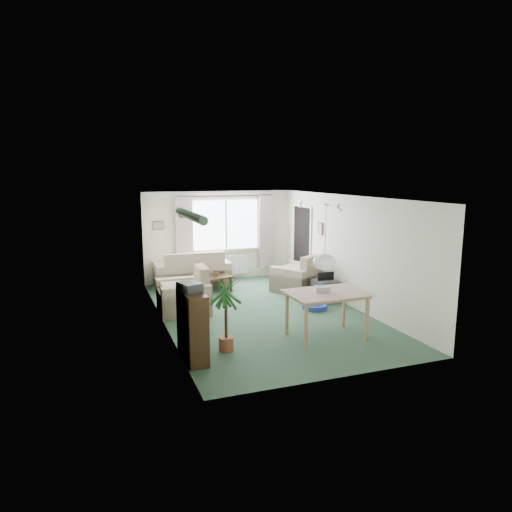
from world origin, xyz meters
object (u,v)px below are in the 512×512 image
object	(u,v)px
armchair_left	(183,290)
dining_table	(326,315)
armchair_corner	(298,273)
pet_bed	(314,307)
sofa	(192,268)
coffee_table	(213,285)
houseplant	(226,315)
tv_cube	(325,290)
bookshelf	(192,325)

from	to	relation	value
armchair_left	dining_table	size ratio (longest dim) A/B	0.83
armchair_corner	pet_bed	size ratio (longest dim) A/B	1.98
sofa	armchair_corner	xyz separation A→B (m)	(2.33, -1.39, -0.00)
coffee_table	armchair_corner	bearing A→B (deg)	-15.95
sofa	coffee_table	xyz separation A→B (m)	(0.35, -0.82, -0.27)
coffee_table	dining_table	bearing A→B (deg)	-73.41
houseplant	dining_table	bearing A→B (deg)	0.06
sofa	tv_cube	xyz separation A→B (m)	(2.56, -2.39, -0.22)
dining_table	coffee_table	bearing A→B (deg)	106.59
armchair_left	tv_cube	world-z (taller)	armchair_left
armchair_corner	coffee_table	world-z (taller)	armchair_corner
pet_bed	sofa	bearing A→B (deg)	125.00
pet_bed	tv_cube	bearing A→B (deg)	43.64
sofa	tv_cube	world-z (taller)	sofa
coffee_table	houseplant	size ratio (longest dim) A/B	0.72
armchair_corner	tv_cube	size ratio (longest dim) A/B	1.96
bookshelf	pet_bed	bearing A→B (deg)	27.98
armchair_corner	houseplant	world-z (taller)	houseplant
armchair_left	pet_bed	size ratio (longest dim) A/B	2.02
armchair_corner	tv_cube	xyz separation A→B (m)	(0.22, -0.99, -0.22)
coffee_table	pet_bed	world-z (taller)	coffee_table
coffee_table	pet_bed	xyz separation A→B (m)	(1.68, -2.07, -0.14)
armchair_left	dining_table	xyz separation A→B (m)	(2.08, -2.33, -0.07)
houseplant	pet_bed	xyz separation A→B (m)	(2.42, 1.58, -0.56)
armchair_left	houseplant	world-z (taller)	houseplant
dining_table	tv_cube	bearing A→B (deg)	61.74
armchair_left	pet_bed	bearing A→B (deg)	75.55
sofa	pet_bed	xyz separation A→B (m)	(2.03, -2.89, -0.41)
armchair_corner	houseplant	size ratio (longest dim) A/B	0.85
armchair_corner	tv_cube	bearing A→B (deg)	73.88
bookshelf	pet_bed	world-z (taller)	bookshelf
armchair_left	dining_table	bearing A→B (deg)	43.01
armchair_corner	coffee_table	bearing A→B (deg)	-44.81
tv_cube	houseplant	bearing A→B (deg)	-146.19
armchair_left	bookshelf	size ratio (longest dim) A/B	0.97
armchair_left	pet_bed	distance (m)	2.80
sofa	coffee_table	bearing A→B (deg)	113.30
armchair_corner	pet_bed	world-z (taller)	armchair_corner
houseplant	coffee_table	bearing A→B (deg)	78.47
coffee_table	dining_table	xyz separation A→B (m)	(1.09, -3.65, 0.20)
dining_table	tv_cube	distance (m)	2.38
dining_table	tv_cube	size ratio (longest dim) A/B	2.41
armchair_left	armchair_corner	bearing A→B (deg)	105.46
bookshelf	houseplant	distance (m)	0.61
sofa	houseplant	distance (m)	4.50
houseplant	tv_cube	size ratio (longest dim) A/B	2.31
bookshelf	pet_bed	xyz separation A→B (m)	(3.01, 1.73, -0.49)
armchair_left	tv_cube	bearing A→B (deg)	86.94
armchair_corner	houseplant	distance (m)	4.12
armchair_left	coffee_table	size ratio (longest dim) A/B	1.21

